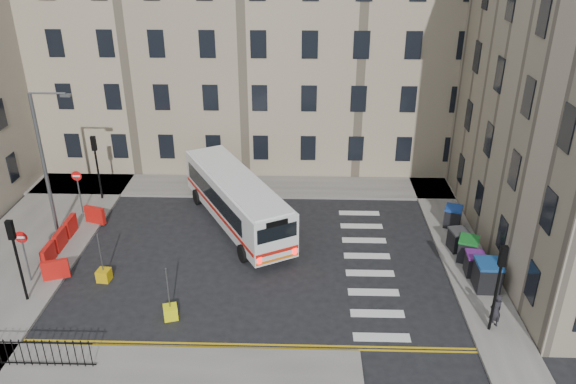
{
  "coord_description": "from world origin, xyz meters",
  "views": [
    {
      "loc": [
        0.6,
        -24.72,
        15.77
      ],
      "look_at": [
        -0.18,
        1.78,
        3.0
      ],
      "focal_mm": 35.0,
      "sensor_mm": 36.0,
      "label": 1
    }
  ],
  "objects_px": {
    "wheelie_bin_e": "(453,216)",
    "pedestrian": "(495,311)",
    "wheelie_bin_b": "(475,264)",
    "bollard_yellow": "(104,275)",
    "wheelie_bin_c": "(468,249)",
    "bollard_chevron": "(171,312)",
    "wheelie_bin_d": "(458,240)",
    "wheelie_bin_a": "(487,275)",
    "streetlamp": "(44,164)",
    "bus": "(236,199)"
  },
  "relations": [
    {
      "from": "wheelie_bin_b",
      "to": "bollard_chevron",
      "type": "height_order",
      "value": "wheelie_bin_b"
    },
    {
      "from": "wheelie_bin_b",
      "to": "wheelie_bin_c",
      "type": "bearing_deg",
      "value": 93.86
    },
    {
      "from": "wheelie_bin_e",
      "to": "bollard_yellow",
      "type": "relative_size",
      "value": 2.18
    },
    {
      "from": "wheelie_bin_a",
      "to": "wheelie_bin_e",
      "type": "height_order",
      "value": "wheelie_bin_a"
    },
    {
      "from": "wheelie_bin_d",
      "to": "pedestrian",
      "type": "height_order",
      "value": "pedestrian"
    },
    {
      "from": "wheelie_bin_d",
      "to": "bollard_chevron",
      "type": "height_order",
      "value": "wheelie_bin_d"
    },
    {
      "from": "wheelie_bin_b",
      "to": "bollard_yellow",
      "type": "bearing_deg",
      "value": -173.36
    },
    {
      "from": "wheelie_bin_e",
      "to": "bus",
      "type": "bearing_deg",
      "value": -159.35
    },
    {
      "from": "wheelie_bin_c",
      "to": "wheelie_bin_d",
      "type": "distance_m",
      "value": 1.03
    },
    {
      "from": "streetlamp",
      "to": "wheelie_bin_c",
      "type": "relative_size",
      "value": 5.87
    },
    {
      "from": "wheelie_bin_b",
      "to": "bus",
      "type": "bearing_deg",
      "value": 162.0
    },
    {
      "from": "streetlamp",
      "to": "wheelie_bin_d",
      "type": "height_order",
      "value": "streetlamp"
    },
    {
      "from": "wheelie_bin_e",
      "to": "pedestrian",
      "type": "xyz_separation_m",
      "value": [
        -0.32,
        -8.86,
        0.23
      ]
    },
    {
      "from": "wheelie_bin_b",
      "to": "wheelie_bin_d",
      "type": "xyz_separation_m",
      "value": [
        -0.24,
        2.29,
        0.01
      ]
    },
    {
      "from": "bus",
      "to": "bollard_yellow",
      "type": "height_order",
      "value": "bus"
    },
    {
      "from": "pedestrian",
      "to": "wheelie_bin_b",
      "type": "bearing_deg",
      "value": -113.19
    },
    {
      "from": "bus",
      "to": "wheelie_bin_e",
      "type": "bearing_deg",
      "value": -28.6
    },
    {
      "from": "wheelie_bin_a",
      "to": "wheelie_bin_d",
      "type": "height_order",
      "value": "wheelie_bin_a"
    },
    {
      "from": "wheelie_bin_a",
      "to": "wheelie_bin_b",
      "type": "distance_m",
      "value": 1.23
    },
    {
      "from": "bus",
      "to": "wheelie_bin_a",
      "type": "relative_size",
      "value": 7.36
    },
    {
      "from": "bollard_chevron",
      "to": "pedestrian",
      "type": "bearing_deg",
      "value": -1.42
    },
    {
      "from": "wheelie_bin_a",
      "to": "pedestrian",
      "type": "height_order",
      "value": "pedestrian"
    },
    {
      "from": "bollard_chevron",
      "to": "wheelie_bin_a",
      "type": "bearing_deg",
      "value": 9.67
    },
    {
      "from": "wheelie_bin_d",
      "to": "pedestrian",
      "type": "relative_size",
      "value": 0.72
    },
    {
      "from": "wheelie_bin_b",
      "to": "bollard_chevron",
      "type": "relative_size",
      "value": 1.88
    },
    {
      "from": "wheelie_bin_b",
      "to": "bollard_chevron",
      "type": "xyz_separation_m",
      "value": [
        -14.2,
        -3.66,
        -0.42
      ]
    },
    {
      "from": "wheelie_bin_c",
      "to": "wheelie_bin_d",
      "type": "bearing_deg",
      "value": 124.95
    },
    {
      "from": "wheelie_bin_c",
      "to": "pedestrian",
      "type": "distance_m",
      "value": 5.31
    },
    {
      "from": "wheelie_bin_c",
      "to": "bus",
      "type": "bearing_deg",
      "value": -174.96
    },
    {
      "from": "wheelie_bin_c",
      "to": "pedestrian",
      "type": "xyz_separation_m",
      "value": [
        -0.24,
        -5.3,
        0.2
      ]
    },
    {
      "from": "wheelie_bin_d",
      "to": "pedestrian",
      "type": "bearing_deg",
      "value": -100.05
    },
    {
      "from": "wheelie_bin_a",
      "to": "streetlamp",
      "type": "bearing_deg",
      "value": 169.7
    },
    {
      "from": "streetlamp",
      "to": "wheelie_bin_b",
      "type": "bearing_deg",
      "value": -8.51
    },
    {
      "from": "bollard_chevron",
      "to": "streetlamp",
      "type": "bearing_deg",
      "value": 138.44
    },
    {
      "from": "wheelie_bin_a",
      "to": "bollard_chevron",
      "type": "xyz_separation_m",
      "value": [
        -14.43,
        -2.46,
        -0.57
      ]
    },
    {
      "from": "bus",
      "to": "wheelie_bin_b",
      "type": "xyz_separation_m",
      "value": [
        12.22,
        -4.88,
        -0.96
      ]
    },
    {
      "from": "wheelie_bin_a",
      "to": "bollard_chevron",
      "type": "relative_size",
      "value": 2.38
    },
    {
      "from": "bus",
      "to": "wheelie_bin_e",
      "type": "xyz_separation_m",
      "value": [
        12.29,
        -0.03,
        -0.94
      ]
    },
    {
      "from": "wheelie_bin_b",
      "to": "bollard_yellow",
      "type": "distance_m",
      "value": 18.09
    },
    {
      "from": "streetlamp",
      "to": "wheelie_bin_d",
      "type": "distance_m",
      "value": 22.13
    },
    {
      "from": "wheelie_bin_a",
      "to": "pedestrian",
      "type": "xyz_separation_m",
      "value": [
        -0.47,
        -2.81,
        0.09
      ]
    },
    {
      "from": "bus",
      "to": "bollard_yellow",
      "type": "distance_m",
      "value": 8.34
    },
    {
      "from": "wheelie_bin_e",
      "to": "wheelie_bin_d",
      "type": "bearing_deg",
      "value": -76.18
    },
    {
      "from": "wheelie_bin_e",
      "to": "wheelie_bin_b",
      "type": "bearing_deg",
      "value": -70.07
    },
    {
      "from": "wheelie_bin_c",
      "to": "bollard_chevron",
      "type": "relative_size",
      "value": 2.31
    },
    {
      "from": "wheelie_bin_e",
      "to": "bollard_yellow",
      "type": "distance_m",
      "value": 19.03
    },
    {
      "from": "pedestrian",
      "to": "bus",
      "type": "bearing_deg",
      "value": -56.31
    },
    {
      "from": "streetlamp",
      "to": "bollard_chevron",
      "type": "xyz_separation_m",
      "value": [
        7.85,
        -6.96,
        -4.04
      ]
    },
    {
      "from": "wheelie_bin_b",
      "to": "wheelie_bin_c",
      "type": "height_order",
      "value": "wheelie_bin_c"
    },
    {
      "from": "wheelie_bin_a",
      "to": "wheelie_bin_d",
      "type": "bearing_deg",
      "value": 98.83
    }
  ]
}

